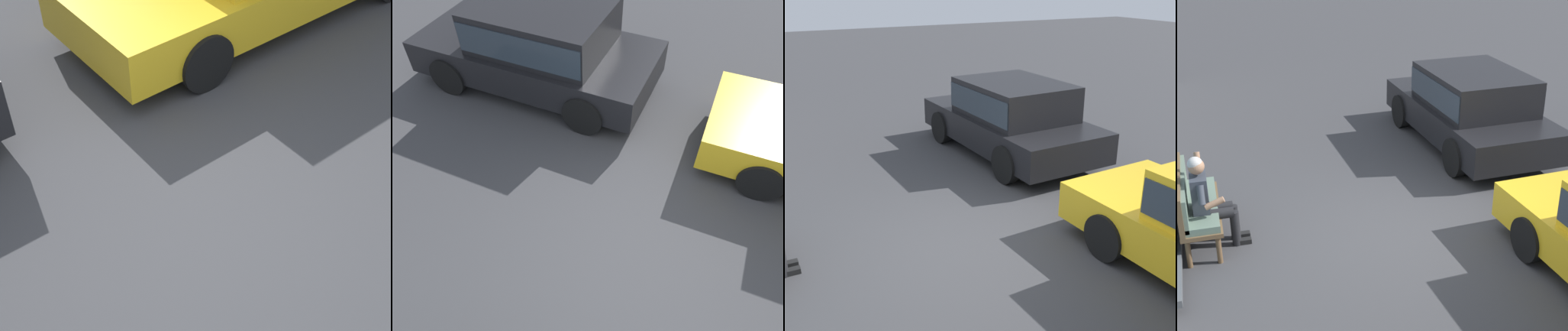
# 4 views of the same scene
# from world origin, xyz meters

# --- Properties ---
(ground_plane) EXTENTS (60.00, 60.00, 0.00)m
(ground_plane) POSITION_xyz_m (0.00, 0.00, 0.00)
(ground_plane) COLOR #38383A
(parked_car_mid) EXTENTS (4.24, 2.09, 1.50)m
(parked_car_mid) POSITION_xyz_m (2.88, -2.36, 0.82)
(parked_car_mid) COLOR black
(parked_car_mid) RESTS_ON ground_plane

